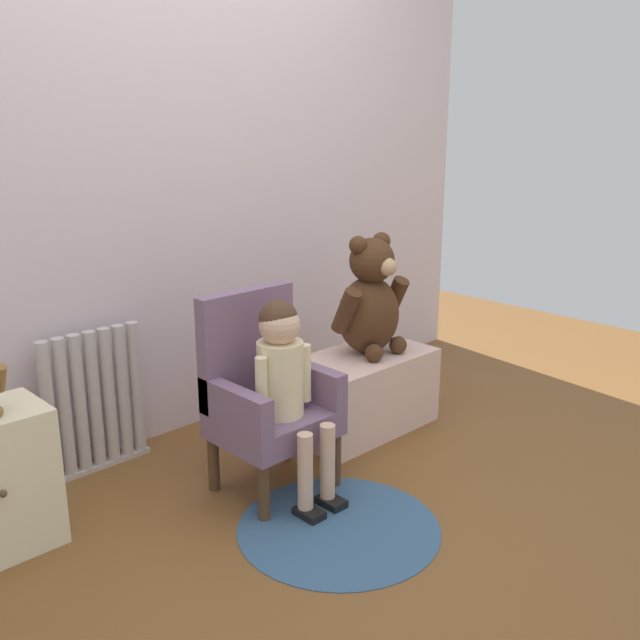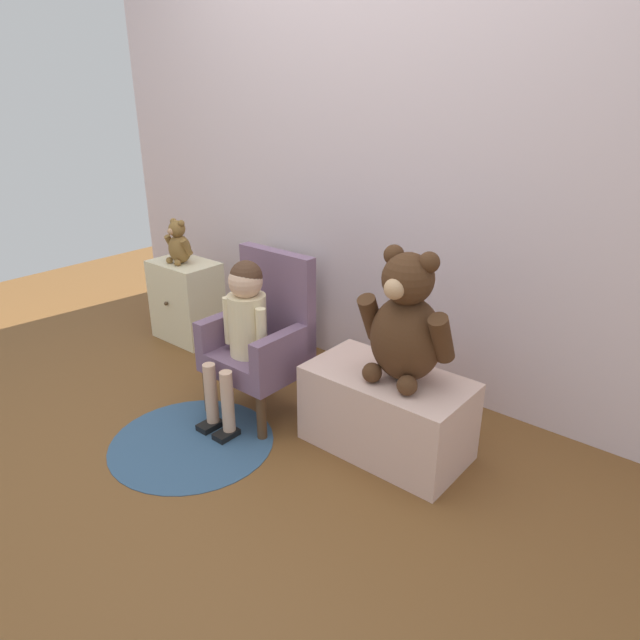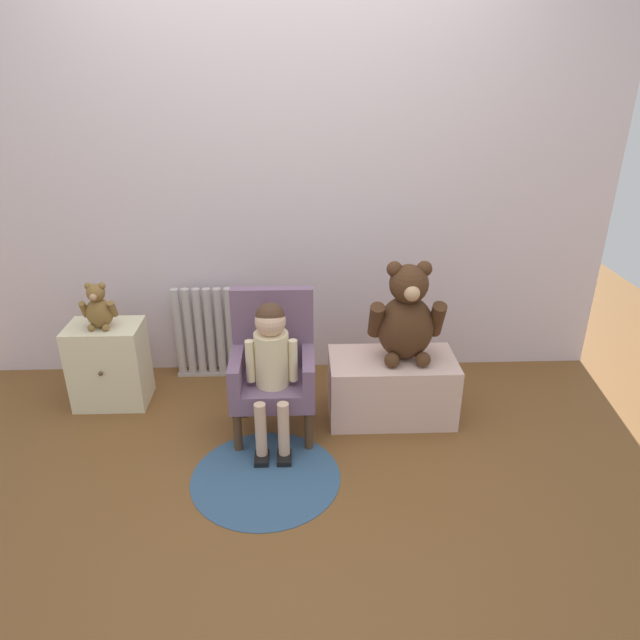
% 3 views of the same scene
% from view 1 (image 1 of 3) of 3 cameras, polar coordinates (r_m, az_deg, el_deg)
% --- Properties ---
extents(ground_plane, '(6.00, 6.00, 0.00)m').
position_cam_1_polar(ground_plane, '(2.64, 3.06, -15.40)').
color(ground_plane, brown).
extents(back_wall, '(3.80, 0.05, 2.40)m').
position_cam_1_polar(back_wall, '(3.12, -12.00, 12.45)').
color(back_wall, silver).
rests_on(back_wall, ground_plane).
extents(radiator, '(0.43, 0.05, 0.58)m').
position_cam_1_polar(radiator, '(2.98, -17.58, -6.25)').
color(radiator, '#BCB3B0').
rests_on(radiator, ground_plane).
extents(child_armchair, '(0.42, 0.36, 0.75)m').
position_cam_1_polar(child_armchair, '(2.70, -4.41, -5.97)').
color(child_armchair, slate).
rests_on(child_armchair, ground_plane).
extents(child_figure, '(0.25, 0.35, 0.75)m').
position_cam_1_polar(child_figure, '(2.57, -2.84, -4.09)').
color(child_figure, beige).
rests_on(child_figure, ground_plane).
extents(low_bench, '(0.67, 0.37, 0.35)m').
position_cam_1_polar(low_bench, '(3.24, 3.34, -5.81)').
color(low_bench, beige).
rests_on(low_bench, ground_plane).
extents(large_teddy_bear, '(0.39, 0.27, 0.54)m').
position_cam_1_polar(large_teddy_bear, '(3.16, 4.03, 1.47)').
color(large_teddy_bear, '#462A18').
rests_on(large_teddy_bear, low_bench).
extents(floor_rug, '(0.71, 0.71, 0.01)m').
position_cam_1_polar(floor_rug, '(2.57, 1.50, -16.25)').
color(floor_rug, '#335273').
rests_on(floor_rug, ground_plane).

